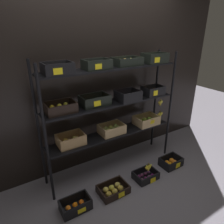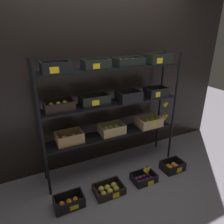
{
  "view_description": "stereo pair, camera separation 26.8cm",
  "coord_description": "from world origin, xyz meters",
  "views": [
    {
      "loc": [
        -1.31,
        -2.11,
        1.91
      ],
      "look_at": [
        0.0,
        0.0,
        0.88
      ],
      "focal_mm": 32.64,
      "sensor_mm": 36.0,
      "label": 1
    },
    {
      "loc": [
        -1.07,
        -2.24,
        1.91
      ],
      "look_at": [
        0.0,
        0.0,
        0.88
      ],
      "focal_mm": 32.64,
      "sensor_mm": 36.0,
      "label": 2
    }
  ],
  "objects": [
    {
      "name": "display_rack",
      "position": [
        0.03,
        -0.0,
        1.03
      ],
      "size": [
        1.97,
        0.35,
        1.61
      ],
      "color": "black",
      "rests_on": "ground_plane"
    },
    {
      "name": "crate_ground_tangerine",
      "position": [
        -0.76,
        -0.44,
        0.05
      ],
      "size": [
        0.34,
        0.21,
        0.14
      ],
      "color": "black",
      "rests_on": "ground_plane"
    },
    {
      "name": "banana_bunch_loose",
      "position": [
        0.29,
        -0.46,
        0.16
      ],
      "size": [
        0.14,
        0.05,
        0.13
      ],
      "color": "brown",
      "rests_on": "crate_ground_plum"
    },
    {
      "name": "crate_ground_orange",
      "position": [
        0.76,
        -0.44,
        0.05
      ],
      "size": [
        0.31,
        0.23,
        0.13
      ],
      "color": "black",
      "rests_on": "ground_plane"
    },
    {
      "name": "storefront_wall",
      "position": [
        0.0,
        0.36,
        1.32
      ],
      "size": [
        4.24,
        0.12,
        2.64
      ],
      "primitive_type": "cube",
      "color": "black",
      "rests_on": "ground_plane"
    },
    {
      "name": "ground_plane",
      "position": [
        0.0,
        0.0,
        0.0
      ],
      "size": [
        10.0,
        10.0,
        0.0
      ],
      "primitive_type": "plane",
      "color": "slate"
    },
    {
      "name": "crate_ground_apple_gold",
      "position": [
        -0.26,
        -0.44,
        0.04
      ],
      "size": [
        0.36,
        0.26,
        0.1
      ],
      "color": "black",
      "rests_on": "ground_plane"
    },
    {
      "name": "crate_ground_plum",
      "position": [
        0.25,
        -0.46,
        0.04
      ],
      "size": [
        0.32,
        0.23,
        0.11
      ],
      "color": "black",
      "rests_on": "ground_plane"
    }
  ]
}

